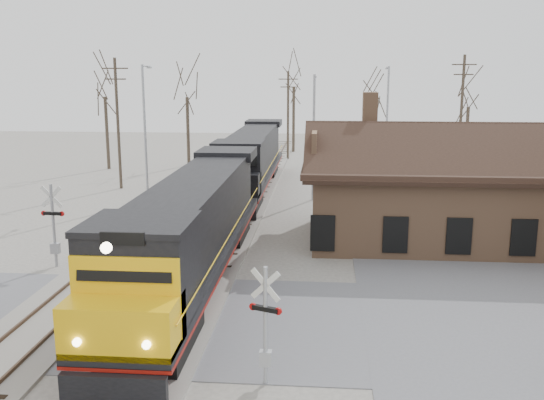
% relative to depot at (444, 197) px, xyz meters
% --- Properties ---
extents(ground, '(140.00, 140.00, 0.00)m').
position_rel_depot_xyz_m(ground, '(-11.99, -12.00, -2.41)').
color(ground, '#A9A499').
rests_on(ground, ground).
extents(road, '(60.00, 9.00, 0.03)m').
position_rel_depot_xyz_m(road, '(-11.99, -12.00, -2.39)').
color(road, slate).
rests_on(road, ground).
extents(track_main, '(3.40, 90.00, 0.24)m').
position_rel_depot_xyz_m(track_main, '(-11.99, 3.00, -2.34)').
color(track_main, '#A9A499').
rests_on(track_main, ground).
extents(track_siding, '(3.40, 90.00, 0.24)m').
position_rel_depot_xyz_m(track_siding, '(-16.49, 3.00, -2.34)').
color(track_siding, '#A9A499').
rests_on(track_siding, ground).
extents(depot, '(15.20, 9.31, 7.90)m').
position_rel_depot_xyz_m(depot, '(0.00, 0.00, 0.00)').
color(depot, '#9B7050').
rests_on(depot, ground).
extents(locomotive_lead, '(3.15, 21.11, 4.69)m').
position_rel_depot_xyz_m(locomotive_lead, '(-11.99, -8.44, 0.06)').
color(locomotive_lead, black).
rests_on(locomotive_lead, ground).
extents(locomotive_trailing, '(3.15, 21.11, 4.44)m').
position_rel_depot_xyz_m(locomotive_trailing, '(-11.99, 12.95, 0.06)').
color(locomotive_trailing, black).
rests_on(locomotive_trailing, ground).
extents(crossbuck_near, '(0.99, 0.44, 3.60)m').
position_rel_depot_xyz_m(crossbuck_near, '(-8.09, -16.41, -0.69)').
color(crossbuck_near, '#A5A8AD').
rests_on(crossbuck_near, ground).
extents(crossbuck_far, '(1.13, 0.30, 3.95)m').
position_rel_depot_xyz_m(crossbuck_far, '(-18.98, -6.32, -0.55)').
color(crossbuck_far, '#A5A8AD').
rests_on(crossbuck_far, ground).
extents(streetlight_a, '(0.25, 2.04, 9.50)m').
position_rel_depot_xyz_m(streetlight_a, '(-18.91, 8.70, 2.88)').
color(streetlight_a, '#A5A8AD').
rests_on(streetlight_a, ground).
extents(streetlight_b, '(0.25, 2.04, 8.84)m').
position_rel_depot_xyz_m(streetlight_b, '(-7.22, 10.10, 2.55)').
color(streetlight_b, '#A5A8AD').
rests_on(streetlight_b, ground).
extents(streetlight_c, '(0.25, 2.04, 9.48)m').
position_rel_depot_xyz_m(streetlight_c, '(-1.15, 20.20, 2.88)').
color(streetlight_c, '#A5A8AD').
rests_on(streetlight_c, ground).
extents(utility_pole_a, '(2.00, 0.24, 10.06)m').
position_rel_depot_xyz_m(utility_pole_a, '(-22.38, 13.09, 2.85)').
color(utility_pole_a, '#382D23').
rests_on(utility_pole_a, ground).
extents(utility_pole_b, '(2.00, 0.24, 9.08)m').
position_rel_depot_xyz_m(utility_pole_b, '(-10.27, 30.79, 2.35)').
color(utility_pole_b, '#382D23').
rests_on(utility_pole_b, ground).
extents(utility_pole_c, '(2.00, 0.24, 10.40)m').
position_rel_depot_xyz_m(utility_pole_c, '(4.87, 19.37, 3.02)').
color(utility_pole_c, '#382D23').
rests_on(utility_pole_c, ground).
extents(tree_a, '(4.50, 4.50, 11.04)m').
position_rel_depot_xyz_m(tree_a, '(-26.78, 22.64, 5.45)').
color(tree_a, '#382D23').
rests_on(tree_a, ground).
extents(tree_b, '(4.43, 4.43, 10.84)m').
position_rel_depot_xyz_m(tree_b, '(-19.66, 25.29, 5.31)').
color(tree_b, '#382D23').
rests_on(tree_b, ground).
extents(tree_c, '(4.87, 4.87, 11.93)m').
position_rel_depot_xyz_m(tree_c, '(-9.98, 36.79, 6.10)').
color(tree_c, '#382D23').
rests_on(tree_c, ground).
extents(tree_d, '(4.03, 4.03, 9.88)m').
position_rel_depot_xyz_m(tree_d, '(-1.54, 29.45, 4.63)').
color(tree_d, '#382D23').
rests_on(tree_d, ground).
extents(tree_e, '(3.84, 3.84, 9.41)m').
position_rel_depot_xyz_m(tree_e, '(7.10, 26.61, 4.29)').
color(tree_e, '#382D23').
rests_on(tree_e, ground).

